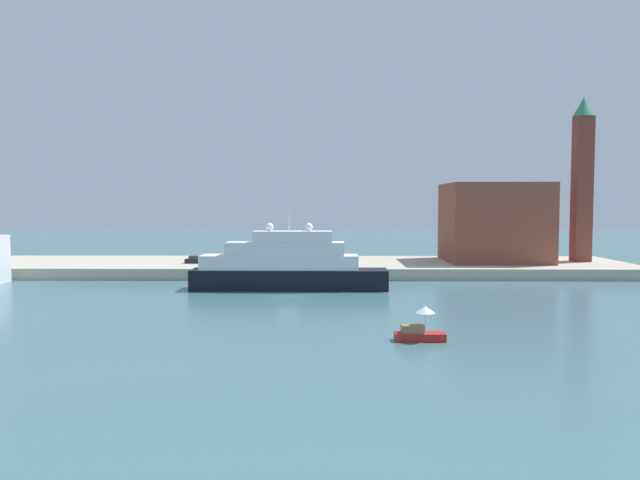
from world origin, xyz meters
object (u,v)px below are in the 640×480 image
parked_car (199,260)px  person_figure (225,259)px  harbor_building (494,222)px  mooring_bollard (333,266)px  small_motorboat (420,329)px  bell_tower (582,174)px  large_yacht (286,266)px

parked_car → person_figure: size_ratio=2.68×
harbor_building → mooring_bollard: size_ratio=25.13×
small_motorboat → bell_tower: bell_tower is taller
large_yacht → bell_tower: 55.28m
large_yacht → bell_tower: bell_tower is taller
person_figure → harbor_building: bearing=5.2°
mooring_bollard → bell_tower: bearing=15.3°
small_motorboat → person_figure: bearing=116.9°
large_yacht → harbor_building: (33.97, 22.43, 5.26)m
harbor_building → bell_tower: bell_tower is taller
parked_car → mooring_bollard: (22.21, -7.48, -0.21)m
small_motorboat → person_figure: (-24.70, 48.80, 1.51)m
person_figure → mooring_bollard: person_figure is taller
small_motorboat → parked_car: bearing=120.8°
small_motorboat → bell_tower: bearing=56.2°
parked_car → bell_tower: bearing=3.7°
parked_car → large_yacht: bearing=-49.1°
parked_car → person_figure: person_figure is taller
large_yacht → mooring_bollard: large_yacht is taller
small_motorboat → harbor_building: 57.33m
harbor_building → parked_car: (-49.80, -4.18, -6.11)m
harbor_building → bell_tower: size_ratio=0.59×
parked_car → small_motorboat: bearing=-59.2°
harbor_building → mooring_bollard: harbor_building is taller
small_motorboat → bell_tower: (35.44, 52.90, 15.57)m
mooring_bollard → small_motorboat: bearing=-80.5°
large_yacht → bell_tower: bearing=24.7°
small_motorboat → bell_tower: 65.55m
person_figure → large_yacht: bearing=-58.0°
mooring_bollard → harbor_building: bearing=22.9°
harbor_building → bell_tower: (14.76, -0.06, 8.18)m
harbor_building → parked_car: bearing=-175.2°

